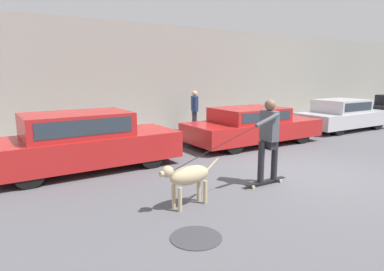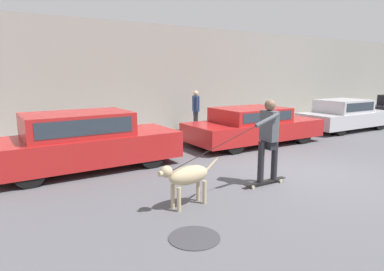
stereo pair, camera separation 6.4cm
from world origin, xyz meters
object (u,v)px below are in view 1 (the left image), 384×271
object	(u,v)px
parked_car_2	(342,115)
parked_car_1	(252,126)
parked_car_0	(83,142)
dog	(188,176)
skateboarder	(268,136)
pedestrian_with_bag	(194,109)

from	to	relation	value
parked_car_2	parked_car_1	bearing A→B (deg)	-177.86
parked_car_0	dog	xyz separation A→B (m)	(0.83, -3.33, -0.13)
skateboarder	parked_car_2	bearing A→B (deg)	-154.78
parked_car_0	parked_car_1	world-z (taller)	parked_car_0
dog	skateboarder	size ratio (longest dim) A/B	0.44
parked_car_1	pedestrian_with_bag	distance (m)	2.58
parked_car_0	dog	size ratio (longest dim) A/B	3.40
parked_car_1	parked_car_2	world-z (taller)	parked_car_2
parked_car_2	dog	size ratio (longest dim) A/B	3.10
parked_car_1	dog	distance (m)	5.72
parked_car_0	dog	distance (m)	3.43
parked_car_0	skateboarder	world-z (taller)	skateboarder
parked_car_0	skateboarder	bearing A→B (deg)	-47.95
parked_car_2	pedestrian_with_bag	xyz separation A→B (m)	(-5.59, 2.48, 0.37)
parked_car_1	dog	world-z (taller)	parked_car_1
pedestrian_with_bag	parked_car_1	bearing A→B (deg)	-51.14
parked_car_0	parked_car_1	xyz separation A→B (m)	(5.49, 0.00, -0.09)
pedestrian_with_bag	parked_car_2	bearing A→B (deg)	1.38
parked_car_0	parked_car_2	size ratio (longest dim) A/B	1.09
parked_car_0	parked_car_2	world-z (taller)	parked_car_0
dog	pedestrian_with_bag	xyz separation A→B (m)	(4.06, 5.81, 0.41)
pedestrian_with_bag	parked_car_0	bearing A→B (deg)	-127.84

